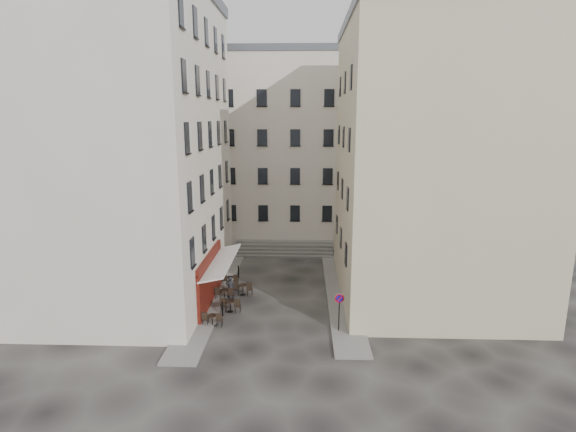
{
  "coord_description": "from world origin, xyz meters",
  "views": [
    {
      "loc": [
        1.85,
        -27.21,
        12.27
      ],
      "look_at": [
        0.71,
        4.0,
        5.42
      ],
      "focal_mm": 28.0,
      "sensor_mm": 36.0,
      "label": 1
    }
  ],
  "objects_px": {
    "bistro_table_b": "(230,305)",
    "bistro_table_a": "(212,319)",
    "pedestrian": "(230,288)",
    "no_parking_sign": "(339,305)"
  },
  "relations": [
    {
      "from": "no_parking_sign",
      "to": "bistro_table_a",
      "type": "distance_m",
      "value": 7.64
    },
    {
      "from": "bistro_table_b",
      "to": "pedestrian",
      "type": "bearing_deg",
      "value": 99.44
    },
    {
      "from": "bistro_table_b",
      "to": "bistro_table_a",
      "type": "bearing_deg",
      "value": -110.77
    },
    {
      "from": "bistro_table_b",
      "to": "no_parking_sign",
      "type": "bearing_deg",
      "value": -20.53
    },
    {
      "from": "no_parking_sign",
      "to": "bistro_table_b",
      "type": "xyz_separation_m",
      "value": [
        -6.76,
        2.53,
        -1.21
      ]
    },
    {
      "from": "no_parking_sign",
      "to": "bistro_table_b",
      "type": "distance_m",
      "value": 7.32
    },
    {
      "from": "pedestrian",
      "to": "bistro_table_a",
      "type": "bearing_deg",
      "value": 86.65
    },
    {
      "from": "bistro_table_a",
      "to": "pedestrian",
      "type": "distance_m",
      "value": 4.24
    },
    {
      "from": "bistro_table_a",
      "to": "bistro_table_b",
      "type": "height_order",
      "value": "bistro_table_b"
    },
    {
      "from": "bistro_table_a",
      "to": "pedestrian",
      "type": "xyz_separation_m",
      "value": [
        0.4,
        4.21,
        0.37
      ]
    }
  ]
}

